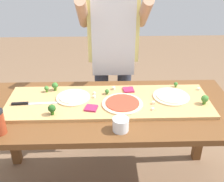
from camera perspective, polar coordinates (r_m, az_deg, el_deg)
The scene contains 22 objects.
prep_table at distance 1.92m, azimuth -0.95°, elevation -5.82°, with size 1.75×0.76×0.77m.
cutting_board at distance 1.90m, azimuth -0.71°, elevation -2.29°, with size 1.39×0.44×0.02m, color tan.
chefs_knife at distance 1.93m, azimuth -16.87°, elevation -2.50°, with size 0.32×0.04×0.02m.
pizza_whole_tomato_red at distance 1.85m, azimuth 2.18°, elevation -2.59°, with size 0.28×0.28×0.02m.
pizza_whole_cheese_artichoke at distance 1.97m, azimuth 12.19°, elevation -1.06°, with size 0.26×0.26×0.02m.
pizza_whole_white_garlic at distance 1.94m, azimuth -8.05°, elevation -1.28°, with size 0.24×0.24×0.02m.
pizza_slice_center at distance 2.02m, azimuth 3.43°, elevation 0.26°, with size 0.08×0.08×0.01m, color #9E234C.
pizza_slice_far_right at distance 1.80m, azimuth -4.34°, elevation -3.55°, with size 0.08×0.08×0.01m, color #9E234C.
broccoli_floret_back_left at distance 1.76m, azimuth -12.37°, elevation -3.63°, with size 0.05×0.05×0.07m.
broccoli_floret_center_left at distance 2.04m, azimuth -13.42°, elevation 0.52°, with size 0.03×0.03×0.05m.
broccoli_floret_back_right at distance 2.05m, azimuth -11.75°, elevation 1.07°, with size 0.05×0.05×0.06m.
broccoli_floret_center_right at distance 1.96m, azimuth -1.18°, elevation -0.09°, with size 0.03×0.03×0.04m.
broccoli_floret_back_mid at distance 1.94m, azimuth 18.70°, elevation -1.58°, with size 0.05×0.05×0.07m.
broccoli_floret_front_left at distance 2.11m, azimuth 13.11°, elevation 1.37°, with size 0.03×0.03×0.04m.
cheese_crumble_a at distance 1.97m, azimuth -3.66°, elevation -0.43°, with size 0.01×0.01×0.01m, color white.
cheese_crumble_b at distance 1.87m, azimuth 8.61°, elevation -2.42°, with size 0.02×0.02×0.02m, color silver.
cheese_crumble_c at distance 1.81m, azimuth 8.49°, elevation -3.71°, with size 0.02×0.02×0.02m, color silver.
cheese_crumble_d at distance 2.03m, azimuth 0.35°, elevation 0.60°, with size 0.02×0.02×0.02m, color silver.
cheese_crumble_e at distance 1.92m, azimuth -3.71°, elevation -1.17°, with size 0.02×0.02×0.02m, color silver.
cheese_crumble_f at distance 2.12m, azimuth 17.52°, elevation 0.42°, with size 0.02×0.02×0.02m, color white.
flour_cup at distance 1.63m, azimuth 1.81°, elevation -7.10°, with size 0.10×0.10×0.08m.
cook_center at distance 2.28m, azimuth 0.21°, elevation 9.17°, with size 0.54×0.39×1.67m.
Camera 1 is at (-0.02, -1.58, 1.77)m, focal length 44.07 mm.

